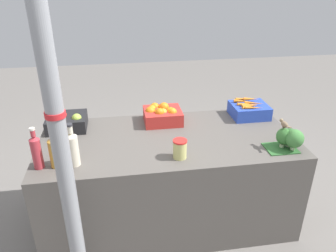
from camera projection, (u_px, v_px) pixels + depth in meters
name	position (u px, v px, depth m)	size (l,w,h in m)	color
ground_plane	(168.00, 215.00, 2.85)	(10.00, 10.00, 0.00)	slate
market_table	(168.00, 179.00, 2.68)	(1.94, 0.92, 0.76)	#56514C
support_pole	(59.00, 135.00, 1.67)	(0.10, 0.10, 2.34)	gray
apple_crate	(66.00, 121.00, 2.62)	(0.31, 0.27, 0.14)	black
orange_crate	(162.00, 114.00, 2.73)	(0.31, 0.27, 0.15)	red
carrot_crate	(249.00, 110.00, 2.84)	(0.31, 0.27, 0.15)	#2847B7
broccoli_pile	(290.00, 138.00, 2.32)	(0.24, 0.19, 0.16)	#2D602D
juice_bottle_ruby	(36.00, 151.00, 2.09)	(0.07, 0.07, 0.29)	#B2333D
juice_bottle_amber	(55.00, 151.00, 2.11)	(0.08, 0.08, 0.27)	gold
juice_bottle_cloudy	(72.00, 148.00, 2.12)	(0.08, 0.08, 0.30)	beige
pickle_jar	(180.00, 149.00, 2.22)	(0.10, 0.10, 0.14)	#D1CC75
sparrow_bird	(284.00, 124.00, 2.29)	(0.04, 0.14, 0.05)	#4C3D2D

